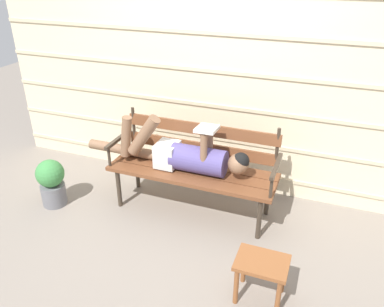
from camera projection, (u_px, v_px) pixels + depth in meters
name	position (u px, v px, depth m)	size (l,w,h in m)	color
ground_plane	(189.00, 214.00, 3.76)	(12.00, 12.00, 0.00)	gray
house_siding	(214.00, 88.00, 3.86)	(4.90, 0.08, 2.15)	beige
park_bench	(195.00, 163.00, 3.66)	(1.60, 0.51, 0.90)	brown
reclining_person	(184.00, 154.00, 3.58)	(1.69, 0.26, 0.53)	#514784
footstool	(261.00, 269.00, 2.73)	(0.37, 0.28, 0.35)	brown
potted_plant	(52.00, 181.00, 3.81)	(0.28, 0.28, 0.49)	slate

